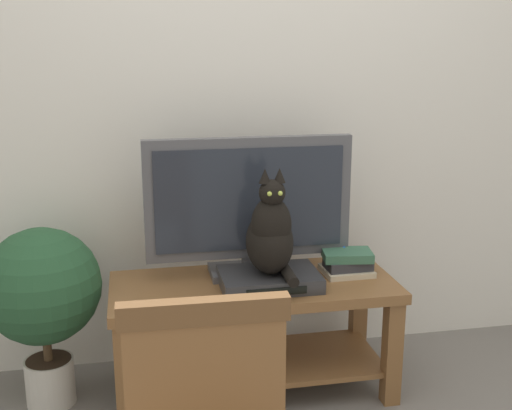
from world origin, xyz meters
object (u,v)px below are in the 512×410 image
book_stack (347,263)px  tv (249,204)px  media_box (269,279)px  tv_stand (254,316)px  cat (271,234)px  potted_plant (43,293)px

book_stack → tv: bearing=169.3°
tv → media_box: size_ratio=2.18×
media_box → book_stack: size_ratio=1.78×
tv → tv_stand: bearing=-90.0°
tv → book_stack: 0.51m
tv_stand → cat: cat is taller
tv_stand → cat: size_ratio=2.68×
tv → book_stack: tv is taller
book_stack → potted_plant: potted_plant is taller
tv_stand → potted_plant: size_ratio=1.56×
tv → book_stack: (0.42, -0.08, -0.27)m
tv_stand → media_box: bearing=-44.3°
tv_stand → tv: size_ratio=1.35×
media_box → tv_stand: bearing=135.7°
book_stack → cat: bearing=-165.7°
tv_stand → potted_plant: (-0.87, 0.07, 0.15)m
tv → book_stack: size_ratio=3.88×
tv_stand → tv: (0.00, 0.10, 0.47)m
book_stack → tv_stand: bearing=-176.6°
tv → cat: 0.20m
media_box → potted_plant: (-0.92, 0.12, -0.04)m
tv_stand → tv: bearing=90.0°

